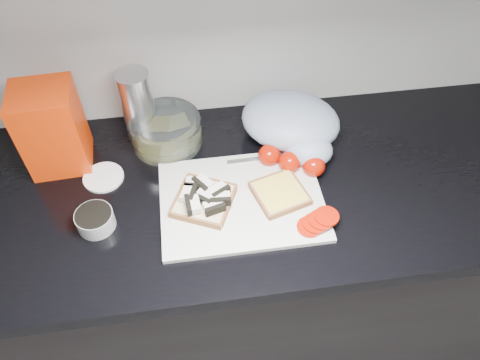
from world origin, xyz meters
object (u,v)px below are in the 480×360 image
at_px(glass_bowl, 166,131).
at_px(steel_canister, 138,106).
at_px(bread_bag, 52,129).
at_px(cutting_board, 242,201).

xyz_separation_m(glass_bowl, steel_canister, (-0.06, 0.04, 0.06)).
bearing_deg(glass_bowl, bread_bag, -173.18).
xyz_separation_m(cutting_board, steel_canister, (-0.24, 0.28, 0.10)).
xyz_separation_m(cutting_board, bread_bag, (-0.45, 0.21, 0.11)).
xyz_separation_m(cutting_board, glass_bowl, (-0.17, 0.24, 0.03)).
bearing_deg(cutting_board, steel_canister, 130.32).
bearing_deg(glass_bowl, steel_canister, 148.72).
distance_m(bread_bag, steel_canister, 0.22).
height_order(glass_bowl, bread_bag, bread_bag).
relative_size(bread_bag, steel_canister, 1.12).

